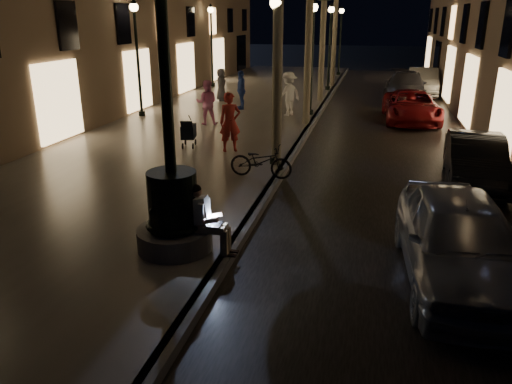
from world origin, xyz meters
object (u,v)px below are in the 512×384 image
(car_rear, at_px, (405,86))
(pedestrian_pink, at_px, (207,103))
(lamp_curb_c, at_px, (330,36))
(stroller, at_px, (189,132))
(lamp_curb_a, at_px, (276,58))
(bicycle, at_px, (261,161))
(fountain_lamppost, at_px, (173,197))
(pedestrian_blue, at_px, (241,90))
(pedestrian_dark, at_px, (221,85))
(car_third, at_px, (411,107))
(car_front, at_px, (459,240))
(lamp_curb_b, at_px, (312,43))
(pedestrian_white, at_px, (289,94))
(lamp_left_b, at_px, (137,43))
(lamp_left_c, at_px, (211,35))
(pedestrian_red, at_px, (230,122))
(car_fifth, at_px, (423,82))
(seated_man_laptop, at_px, (205,217))
(lamp_curb_d, at_px, (341,32))
(car_second, at_px, (475,160))

(car_rear, xyz_separation_m, pedestrian_pink, (-8.03, -9.29, 0.32))
(lamp_curb_c, distance_m, stroller, 15.25)
(lamp_curb_a, bearing_deg, bicycle, -94.15)
(fountain_lamppost, distance_m, car_rear, 20.81)
(pedestrian_blue, xyz_separation_m, pedestrian_dark, (-1.60, 2.08, -0.07))
(car_rear, bearing_deg, car_third, -86.56)
(lamp_curb_c, xyz_separation_m, car_front, (4.30, -21.70, -2.47))
(lamp_curb_b, height_order, car_third, lamp_curb_b)
(lamp_curb_b, height_order, pedestrian_white, lamp_curb_b)
(lamp_curb_b, relative_size, lamp_left_b, 1.00)
(lamp_curb_a, bearing_deg, car_third, 62.77)
(lamp_left_c, xyz_separation_m, pedestrian_dark, (2.19, -5.30, -2.23))
(pedestrian_red, xyz_separation_m, pedestrian_pink, (-2.06, 3.80, -0.06))
(lamp_curb_a, relative_size, pedestrian_blue, 2.72)
(car_rear, relative_size, car_fifth, 1.12)
(car_front, relative_size, bicycle, 2.64)
(car_rear, height_order, pedestrian_pink, pedestrian_pink)
(lamp_left_c, xyz_separation_m, pedestrian_pink, (3.37, -11.09, -2.16))
(seated_man_laptop, relative_size, lamp_left_c, 0.27)
(car_front, distance_m, car_rear, 19.89)
(pedestrian_white, xyz_separation_m, pedestrian_blue, (-2.41, 1.07, -0.05))
(car_front, height_order, pedestrian_dark, pedestrian_dark)
(pedestrian_dark, bearing_deg, lamp_curb_b, -129.16)
(lamp_curb_d, bearing_deg, lamp_curb_a, -90.00)
(car_fifth, bearing_deg, pedestrian_white, -122.43)
(car_rear, bearing_deg, stroller, -116.58)
(car_third, bearing_deg, car_second, -84.82)
(bicycle, bearing_deg, stroller, 52.11)
(lamp_curb_b, xyz_separation_m, lamp_curb_d, (0.00, 16.00, 0.00))
(lamp_left_c, relative_size, pedestrian_red, 2.57)
(bicycle, bearing_deg, lamp_left_b, 46.77)
(lamp_left_c, bearing_deg, pedestrian_dark, -67.57)
(pedestrian_dark, bearing_deg, pedestrian_red, -171.68)
(lamp_left_b, bearing_deg, lamp_curb_a, -40.20)
(lamp_curb_a, distance_m, pedestrian_pink, 6.53)
(car_front, relative_size, pedestrian_dark, 2.79)
(car_fifth, bearing_deg, car_rear, -111.93)
(pedestrian_red, bearing_deg, pedestrian_pink, 91.42)
(stroller, bearing_deg, fountain_lamppost, -83.01)
(lamp_curb_c, bearing_deg, pedestrian_pink, -108.56)
(fountain_lamppost, height_order, pedestrian_blue, fountain_lamppost)
(car_rear, distance_m, pedestrian_pink, 12.28)
(pedestrian_blue, relative_size, bicycle, 1.03)
(lamp_left_b, height_order, car_third, lamp_left_b)
(lamp_left_b, xyz_separation_m, pedestrian_dark, (2.19, 4.70, -2.23))
(lamp_curb_d, height_order, car_fifth, lamp_curb_d)
(lamp_left_b, relative_size, car_rear, 0.93)
(stroller, relative_size, car_rear, 0.20)
(stroller, distance_m, pedestrian_pink, 3.68)
(lamp_curb_d, relative_size, car_front, 1.07)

